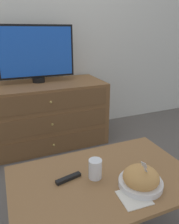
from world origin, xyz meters
The scene contains 9 objects.
ground_plane centered at (0.00, 0.00, 0.00)m, with size 12.00×12.00×0.00m, color #56514C.
wall_back centered at (0.00, 0.03, 1.30)m, with size 12.00×0.05×2.60m.
dresser centered at (0.02, -0.32, 0.33)m, with size 1.23×0.59×0.67m.
tv centered at (-0.02, -0.24, 0.96)m, with size 0.75×0.13×0.56m.
coffee_table centered at (0.05, -1.65, 0.39)m, with size 0.96×0.60×0.45m.
takeout_bowl centered at (0.19, -1.78, 0.49)m, with size 0.22×0.22×0.17m.
drink_cup centered at (0.01, -1.63, 0.49)m, with size 0.07×0.07×0.10m.
napkin centered at (0.11, -1.84, 0.45)m, with size 0.14×0.14×0.00m.
remote_control centered at (-0.13, -1.60, 0.46)m, with size 0.14×0.06×0.02m.
Camera 1 is at (-0.39, -2.50, 1.17)m, focal length 35.00 mm.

